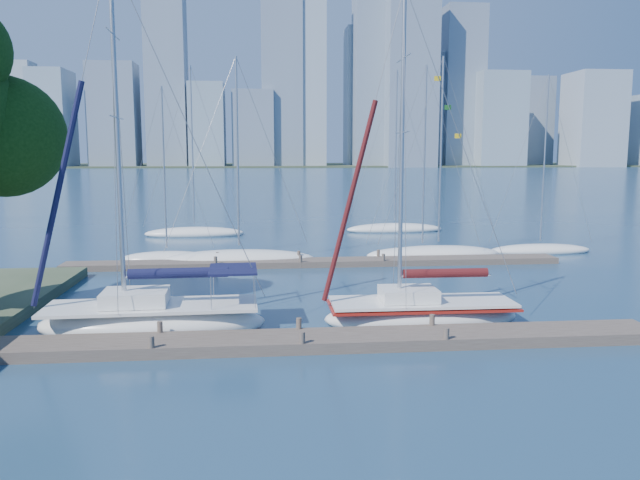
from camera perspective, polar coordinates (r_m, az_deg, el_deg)
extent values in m
plane|color=navy|center=(22.37, -1.79, -9.72)|extent=(700.00, 700.00, 0.00)
cube|color=#483C34|center=(22.31, -1.80, -9.23)|extent=(26.00, 2.00, 0.40)
cube|color=#483C34|center=(38.00, -0.36, -2.07)|extent=(30.00, 1.80, 0.36)
cube|color=#38472D|center=(341.34, -5.33, 6.77)|extent=(800.00, 100.00, 1.50)
sphere|color=black|center=(28.18, -26.97, 8.43)|extent=(4.83, 4.83, 4.83)
ellipsoid|color=white|center=(25.10, -15.05, -7.42)|extent=(8.74, 3.11, 1.52)
cube|color=white|center=(24.93, -15.11, -5.85)|extent=(8.10, 2.87, 0.12)
cube|color=white|center=(24.94, -16.53, -5.06)|extent=(2.49, 1.92, 0.56)
cylinder|color=silver|center=(24.41, -18.05, 9.11)|extent=(0.18, 0.18, 12.87)
cylinder|color=silver|center=(24.56, -12.80, -3.19)|extent=(4.10, 0.23, 0.10)
cylinder|color=black|center=(24.54, -12.81, -2.96)|extent=(3.78, 0.53, 0.40)
cube|color=black|center=(24.41, -7.96, -2.66)|extent=(1.90, 2.47, 0.08)
ellipsoid|color=white|center=(25.62, 9.25, -6.99)|extent=(7.89, 2.62, 1.38)
cube|color=white|center=(25.46, 9.28, -5.58)|extent=(7.31, 2.41, 0.11)
cube|color=white|center=(25.26, 8.08, -4.92)|extent=(2.22, 1.69, 0.51)
cylinder|color=silver|center=(24.55, 7.50, 8.31)|extent=(0.17, 0.17, 12.10)
cylinder|color=silver|center=(25.49, 11.39, -3.19)|extent=(3.73, 0.11, 0.09)
cylinder|color=#3E0F0D|center=(25.47, 11.39, -2.99)|extent=(3.43, 0.39, 0.37)
cube|color=maroon|center=(25.50, 9.27, -5.93)|extent=(7.47, 2.52, 0.09)
ellipsoid|color=white|center=(40.59, -13.79, -1.66)|extent=(6.10, 2.89, 0.94)
cylinder|color=silver|center=(40.06, -14.06, 6.37)|extent=(0.10, 0.10, 9.99)
ellipsoid|color=white|center=(39.13, -7.37, -1.77)|extent=(9.62, 5.69, 1.24)
cylinder|color=silver|center=(38.57, -7.55, 7.92)|extent=(0.13, 0.13, 11.39)
ellipsoid|color=white|center=(41.24, 9.32, -1.35)|extent=(7.65, 3.91, 1.08)
cylinder|color=silver|center=(40.71, 9.53, 7.60)|extent=(0.12, 0.12, 11.26)
ellipsoid|color=white|center=(41.53, 10.76, -1.30)|extent=(8.41, 3.10, 1.18)
cylinder|color=silver|center=(41.01, 11.00, 8.02)|extent=(0.13, 0.13, 11.74)
ellipsoid|color=white|center=(45.28, 19.47, -0.91)|extent=(7.23, 2.28, 0.94)
cylinder|color=silver|center=(44.79, 19.84, 6.96)|extent=(0.10, 0.10, 11.06)
ellipsoid|color=white|center=(52.52, -11.38, 0.59)|extent=(8.41, 3.66, 1.10)
cylinder|color=silver|center=(52.11, -11.60, 8.42)|extent=(0.12, 0.12, 12.72)
ellipsoid|color=white|center=(54.78, 6.82, 0.98)|extent=(8.59, 3.17, 1.09)
cylinder|color=silver|center=(54.38, 6.95, 8.49)|extent=(0.12, 0.12, 12.74)
cube|color=#8994A4|center=(350.86, -25.76, 10.28)|extent=(15.13, 14.18, 51.59)
cube|color=gray|center=(320.18, -23.23, 10.11)|extent=(16.18, 23.42, 44.79)
cube|color=slate|center=(316.74, -18.31, 10.74)|extent=(21.86, 17.63, 48.77)
cube|color=#8994A4|center=(334.10, -13.66, 9.70)|extent=(14.92, 17.61, 36.65)
cube|color=gray|center=(307.45, -10.27, 10.25)|extent=(16.49, 19.81, 39.66)
cube|color=slate|center=(308.18, -6.14, 10.05)|extent=(19.74, 16.86, 36.68)
cube|color=#8994A4|center=(314.01, -1.38, 15.09)|extent=(19.57, 14.99, 91.65)
cube|color=gray|center=(331.47, 3.84, 12.81)|extent=(16.99, 17.46, 70.01)
cube|color=slate|center=(310.33, 8.26, 14.30)|extent=(23.73, 18.95, 83.17)
cube|color=#8994A4|center=(330.02, 11.05, 11.52)|extent=(13.11, 17.11, 56.33)
cube|color=gray|center=(323.27, 16.01, 10.49)|extent=(22.90, 18.80, 45.72)
cube|color=slate|center=(362.94, 18.93, 10.17)|extent=(15.70, 17.52, 47.07)
cube|color=#8994A4|center=(343.16, 23.70, 10.01)|extent=(23.87, 23.94, 46.20)
cube|color=slate|center=(318.84, -13.95, 17.39)|extent=(18.58, 18.00, 120.63)
cube|color=slate|center=(313.38, -3.52, 14.25)|extent=(19.51, 18.00, 82.50)
cube|color=slate|center=(320.76, 4.90, 17.45)|extent=(19.04, 18.00, 119.80)
cube|color=slate|center=(328.95, 12.81, 13.40)|extent=(19.66, 18.00, 78.33)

